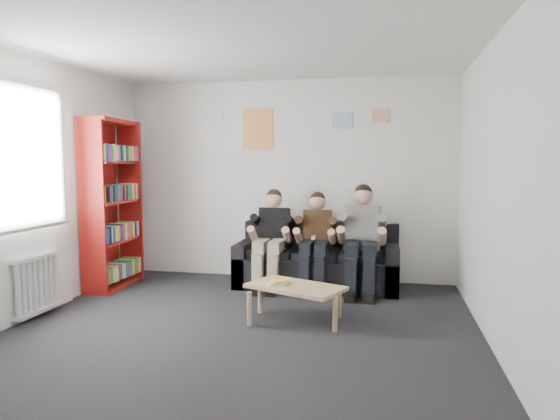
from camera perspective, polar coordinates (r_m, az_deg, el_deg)
name	(u,v)px	position (r m, az deg, el deg)	size (l,w,h in m)	color
room_shell	(231,190)	(4.41, -5.67, 2.25)	(5.00, 5.00, 5.00)	black
sofa	(317,264)	(6.49, 4.30, -6.19)	(2.05, 0.84, 0.79)	black
bookshelf	(113,204)	(6.69, -18.53, 0.66)	(0.32, 0.96, 2.14)	maroon
coffee_table	(295,290)	(5.04, 1.78, -9.08)	(0.93, 0.51, 0.37)	tan
game_cases	(279,283)	(5.04, -0.15, -8.31)	(0.22, 0.19, 0.04)	white
person_left	(271,239)	(6.35, -1.04, -3.35)	(0.38, 0.82, 1.25)	black
person_middle	(316,241)	(6.25, 4.08, -3.60)	(0.37, 0.79, 1.22)	#472F17
person_right	(362,240)	(6.19, 9.33, -3.40)	(0.42, 0.90, 1.33)	silver
radiator	(38,284)	(5.75, -25.97, -7.60)	(0.10, 0.64, 0.60)	white
window	(28,218)	(5.69, -26.84, -0.84)	(0.05, 1.30, 2.36)	white
poster_large	(258,129)	(6.92, -2.56, 9.23)	(0.42, 0.01, 0.55)	gold
poster_blue	(342,120)	(6.73, 7.11, 10.15)	(0.25, 0.01, 0.20)	#3E71D4
poster_pink	(381,116)	(6.71, 11.44, 10.53)	(0.22, 0.01, 0.18)	#BC3A96
poster_sign	(216,115)	(7.11, -7.33, 10.70)	(0.20, 0.01, 0.14)	white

